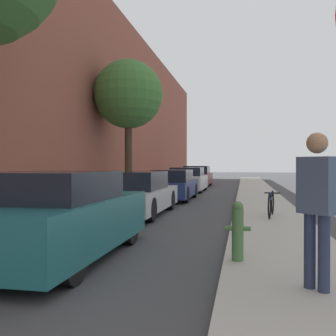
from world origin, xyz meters
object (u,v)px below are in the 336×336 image
object	(u,v)px
fire_hydrant	(238,230)
pedestrian	(317,199)
parked_car_white	(188,180)
parked_car_maroon	(197,177)
parked_car_navy	(173,185)
parked_car_teal	(58,217)
parked_car_silver	(138,194)
bicycle	(271,204)
street_tree_far	(128,95)

from	to	relation	value
fire_hydrant	pedestrian	size ratio (longest dim) A/B	0.49
parked_car_white	parked_car_maroon	bearing A→B (deg)	90.98
pedestrian	parked_car_white	bearing A→B (deg)	-34.19
parked_car_navy	pedestrian	world-z (taller)	pedestrian
parked_car_teal	parked_car_silver	size ratio (longest dim) A/B	0.90
parked_car_silver	bicycle	world-z (taller)	parked_car_silver
pedestrian	bicycle	world-z (taller)	pedestrian
parked_car_silver	bicycle	bearing A→B (deg)	-7.46
parked_car_silver	parked_car_maroon	xyz separation A→B (m)	(-0.03, 15.73, 0.05)
parked_car_silver	parked_car_navy	distance (m)	5.10
parked_car_teal	street_tree_far	world-z (taller)	street_tree_far
fire_hydrant	bicycle	world-z (taller)	fire_hydrant
parked_car_white	parked_car_teal	bearing A→B (deg)	-89.51
parked_car_teal	parked_car_navy	world-z (taller)	parked_car_teal
parked_car_teal	street_tree_far	size ratio (longest dim) A/B	0.72
parked_car_maroon	parked_car_silver	bearing A→B (deg)	-89.88
parked_car_silver	fire_hydrant	distance (m)	6.43
street_tree_far	fire_hydrant	xyz separation A→B (m)	(4.67, -9.85, -3.89)
parked_car_white	parked_car_maroon	xyz separation A→B (m)	(-0.09, 5.37, 0.03)
fire_hydrant	pedestrian	bearing A→B (deg)	-52.85
parked_car_navy	bicycle	xyz separation A→B (m)	(3.74, -5.61, -0.16)
parked_car_navy	parked_car_maroon	size ratio (longest dim) A/B	1.05
pedestrian	parked_car_maroon	bearing A→B (deg)	-36.96
street_tree_far	fire_hydrant	bearing A→B (deg)	-64.63
parked_car_teal	parked_car_maroon	size ratio (longest dim) A/B	1.01
bicycle	parked_car_white	bearing A→B (deg)	118.06
street_tree_far	pedestrian	distance (m)	12.80
parked_car_navy	fire_hydrant	xyz separation A→B (m)	(2.92, -10.73, -0.05)
street_tree_far	pedestrian	size ratio (longest dim) A/B	3.25
parked_car_maroon	street_tree_far	distance (m)	12.22
parked_car_white	pedestrian	distance (m)	17.64
parked_car_navy	parked_car_white	size ratio (longest dim) A/B	1.05
fire_hydrant	parked_car_white	bearing A→B (deg)	100.74
parked_car_maroon	fire_hydrant	bearing A→B (deg)	-81.67
parked_car_silver	pedestrian	distance (m)	7.93
parked_car_silver	parked_car_white	bearing A→B (deg)	89.67
parked_car_teal	parked_car_maroon	world-z (taller)	same
parked_car_silver	parked_car_navy	size ratio (longest dim) A/B	1.07
bicycle	parked_car_teal	bearing A→B (deg)	-117.75
parked_car_maroon	street_tree_far	size ratio (longest dim) A/B	0.70
parked_car_navy	parked_car_maroon	world-z (taller)	parked_car_maroon
parked_car_teal	fire_hydrant	xyz separation A→B (m)	(2.90, -0.04, -0.12)
parked_car_white	street_tree_far	distance (m)	7.41
parked_car_silver	street_tree_far	world-z (taller)	street_tree_far
fire_hydrant	bicycle	distance (m)	5.19
parked_car_silver	parked_car_navy	xyz separation A→B (m)	(0.18, 5.09, -0.01)
street_tree_far	parked_car_teal	bearing A→B (deg)	-79.76
parked_car_white	pedestrian	world-z (taller)	pedestrian
parked_car_silver	street_tree_far	size ratio (longest dim) A/B	0.79
parked_car_teal	pedestrian	world-z (taller)	pedestrian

